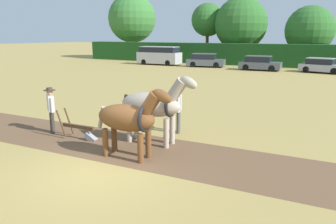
# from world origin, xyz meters

# --- Properties ---
(ground_plane) EXTENTS (240.00, 240.00, 0.00)m
(ground_plane) POSITION_xyz_m (0.00, 0.00, 0.00)
(ground_plane) COLOR #A88E4C
(plowed_furrow_strip) EXTENTS (23.44, 4.24, 0.01)m
(plowed_furrow_strip) POSITION_xyz_m (-3.57, 1.83, 0.00)
(plowed_furrow_strip) COLOR brown
(plowed_furrow_strip) RESTS_ON ground
(hedgerow) EXTENTS (58.65, 1.89, 2.60)m
(hedgerow) POSITION_xyz_m (0.00, 33.41, 1.30)
(hedgerow) COLOR #1E511E
(hedgerow) RESTS_ON ground
(tree_far_left) EXTENTS (7.34, 7.34, 9.74)m
(tree_far_left) POSITION_xyz_m (-24.86, 36.81, 6.06)
(tree_far_left) COLOR brown
(tree_far_left) RESTS_ON ground
(tree_left) EXTENTS (4.54, 4.54, 7.92)m
(tree_left) POSITION_xyz_m (-12.50, 37.43, 5.62)
(tree_left) COLOR brown
(tree_left) RESTS_ON ground
(tree_center_left) EXTENTS (6.91, 6.91, 8.48)m
(tree_center_left) POSITION_xyz_m (-7.73, 37.27, 5.02)
(tree_center_left) COLOR #423323
(tree_center_left) RESTS_ON ground
(tree_center) EXTENTS (5.78, 5.78, 7.07)m
(tree_center) POSITION_xyz_m (0.74, 37.48, 4.17)
(tree_center) COLOR brown
(tree_center) RESTS_ON ground
(draft_horse_lead_left) EXTENTS (2.61, 0.95, 2.26)m
(draft_horse_lead_left) POSITION_xyz_m (0.08, 1.29, 1.24)
(draft_horse_lead_left) COLOR brown
(draft_horse_lead_left) RESTS_ON ground
(draft_horse_lead_right) EXTENTS (2.92, 0.97, 2.46)m
(draft_horse_lead_right) POSITION_xyz_m (0.01, 2.78, 1.35)
(draft_horse_lead_right) COLOR #B2A38E
(draft_horse_lead_right) RESTS_ON ground
(plow) EXTENTS (1.61, 0.48, 1.13)m
(plow) POSITION_xyz_m (-2.48, 1.89, 0.32)
(plow) COLOR #4C331E
(plow) RESTS_ON ground
(farmer_at_plow) EXTENTS (0.58, 0.44, 1.73)m
(farmer_at_plow) POSITION_xyz_m (-4.03, 1.97, 1.02)
(farmer_at_plow) COLOR #38332D
(farmer_at_plow) RESTS_ON ground
(farmer_beside_team) EXTENTS (0.38, 0.63, 1.69)m
(farmer_beside_team) POSITION_xyz_m (0.16, 4.30, 0.99)
(farmer_beside_team) COLOR #4C4C4C
(farmer_beside_team) RESTS_ON ground
(parked_van) EXTENTS (5.44, 2.19, 2.22)m
(parked_van) POSITION_xyz_m (-15.26, 28.81, 1.14)
(parked_van) COLOR #BCBCC1
(parked_van) RESTS_ON ground
(parked_car_left) EXTENTS (4.57, 2.68, 1.54)m
(parked_car_left) POSITION_xyz_m (-9.16, 28.97, 0.74)
(parked_car_left) COLOR #565B66
(parked_car_left) RESTS_ON ground
(parked_car_center_left) EXTENTS (4.30, 2.05, 1.50)m
(parked_car_center_left) POSITION_xyz_m (-2.76, 28.29, 0.72)
(parked_car_center_left) COLOR #565B66
(parked_car_center_left) RESTS_ON ground
(parked_car_center) EXTENTS (4.34, 2.55, 1.44)m
(parked_car_center) POSITION_xyz_m (3.11, 28.96, 0.69)
(parked_car_center) COLOR #A8A8B2
(parked_car_center) RESTS_ON ground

